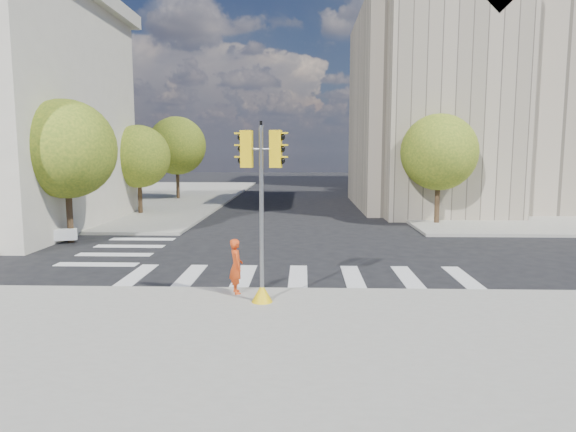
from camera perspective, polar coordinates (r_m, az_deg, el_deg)
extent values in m
plane|color=black|center=(19.10, 1.51, -5.25)|extent=(160.00, 160.00, 0.00)
cube|color=gray|center=(8.66, 1.11, -20.75)|extent=(30.00, 14.00, 0.15)
cube|color=gray|center=(49.05, 25.76, 1.80)|extent=(28.00, 40.00, 0.15)
cube|color=gray|center=(49.12, -22.36, 1.98)|extent=(28.00, 40.00, 0.15)
cube|color=gray|center=(42.28, 25.84, 10.44)|extent=(26.00, 14.00, 14.00)
cube|color=gray|center=(34.92, 16.94, 11.66)|extent=(8.00, 8.00, 14.00)
cube|color=#9EA0A3|center=(65.39, 22.29, 16.31)|extent=(20.00, 18.00, 30.00)
cylinder|color=#382616|center=(25.16, -23.09, 0.04)|extent=(0.28, 0.28, 2.45)
sphere|color=#3C5C1A|center=(25.00, -23.43, 6.84)|extent=(4.40, 4.40, 4.40)
cylinder|color=#382616|center=(34.45, -16.11, 1.90)|extent=(0.28, 0.28, 2.17)
sphere|color=#3C5C1A|center=(34.32, -16.27, 6.37)|extent=(4.00, 4.00, 4.00)
cylinder|color=#382616|center=(44.03, -12.14, 3.43)|extent=(0.28, 0.28, 2.62)
sphere|color=#3C5C1A|center=(43.94, -12.25, 7.64)|extent=(4.80, 4.80, 4.80)
cylinder|color=#382616|center=(29.74, 16.24, 1.29)|extent=(0.28, 0.28, 2.38)
sphere|color=#3C5C1A|center=(29.59, 16.43, 6.82)|extent=(4.20, 4.20, 4.20)
cylinder|color=#382616|center=(41.42, 12.13, 3.13)|extent=(0.28, 0.28, 2.52)
sphere|color=#3C5C1A|center=(41.32, 12.24, 7.42)|extent=(4.60, 4.60, 4.60)
cylinder|color=#382616|center=(53.25, 9.82, 3.94)|extent=(0.28, 0.28, 2.27)
sphere|color=#3C5C1A|center=(53.16, 9.89, 6.89)|extent=(4.00, 4.00, 4.00)
cylinder|color=black|center=(33.59, 15.55, 7.03)|extent=(0.12, 0.12, 8.00)
cube|color=black|center=(33.83, 15.79, 13.82)|extent=(0.35, 0.18, 0.22)
cylinder|color=black|center=(47.31, 11.52, 7.14)|extent=(0.12, 0.12, 8.00)
cube|color=black|center=(47.48, 11.65, 11.98)|extent=(0.35, 0.18, 0.22)
cone|color=yellow|center=(13.78, -2.90, -8.50)|extent=(0.56, 0.56, 0.50)
cylinder|color=gray|center=(13.36, -2.96, 0.06)|extent=(0.11, 0.11, 4.63)
cylinder|color=black|center=(13.27, -3.02, 10.25)|extent=(0.07, 0.07, 0.12)
cylinder|color=gray|center=(13.26, -3.01, 7.44)|extent=(0.90, 0.17, 0.06)
cube|color=yellow|center=(13.34, -4.62, 7.43)|extent=(0.33, 0.26, 0.95)
cube|color=yellow|center=(13.18, -1.38, 7.45)|extent=(0.33, 0.26, 0.95)
imported|color=red|center=(14.53, -5.78, -5.55)|extent=(0.53, 0.65, 1.55)
cube|color=white|center=(25.50, -29.12, -2.09)|extent=(5.78, 2.40, 0.50)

